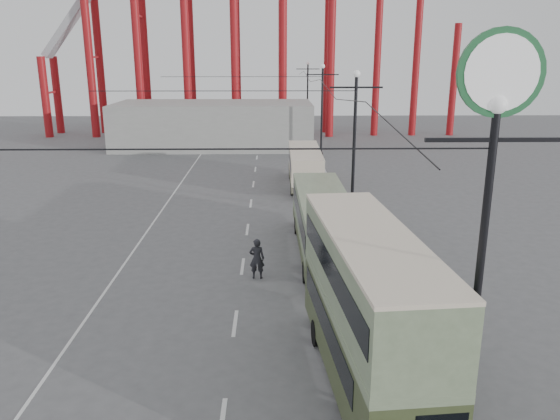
{
  "coord_description": "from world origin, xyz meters",
  "views": [
    {
      "loc": [
        0.44,
        -15.47,
        10.19
      ],
      "look_at": [
        0.87,
        9.74,
        3.0
      ],
      "focal_mm": 35.0,
      "sensor_mm": 36.0,
      "label": 1
    }
  ],
  "objects_px": {
    "lamp_post_near": "(492,158)",
    "single_decker_green": "(323,221)",
    "double_decker_bus": "(368,303)",
    "single_decker_cream": "(305,166)",
    "pedestrian": "(257,259)"
  },
  "relations": [
    {
      "from": "single_decker_cream",
      "to": "pedestrian",
      "type": "relative_size",
      "value": 4.87
    },
    {
      "from": "double_decker_bus",
      "to": "single_decker_green",
      "type": "xyz_separation_m",
      "value": [
        -0.21,
        12.05,
        -1.09
      ]
    },
    {
      "from": "lamp_post_near",
      "to": "double_decker_bus",
      "type": "xyz_separation_m",
      "value": [
        -2.22,
        2.69,
        -4.97
      ]
    },
    {
      "from": "single_decker_cream",
      "to": "single_decker_green",
      "type": "bearing_deg",
      "value": -89.21
    },
    {
      "from": "single_decker_green",
      "to": "lamp_post_near",
      "type": "bearing_deg",
      "value": -81.16
    },
    {
      "from": "lamp_post_near",
      "to": "pedestrian",
      "type": "height_order",
      "value": "lamp_post_near"
    },
    {
      "from": "lamp_post_near",
      "to": "single_decker_green",
      "type": "height_order",
      "value": "lamp_post_near"
    },
    {
      "from": "single_decker_green",
      "to": "pedestrian",
      "type": "bearing_deg",
      "value": -137.07
    },
    {
      "from": "single_decker_green",
      "to": "pedestrian",
      "type": "distance_m",
      "value": 4.76
    },
    {
      "from": "double_decker_bus",
      "to": "single_decker_green",
      "type": "relative_size",
      "value": 0.86
    },
    {
      "from": "single_decker_cream",
      "to": "pedestrian",
      "type": "xyz_separation_m",
      "value": [
        -3.39,
        -18.79,
        -0.69
      ]
    },
    {
      "from": "single_decker_green",
      "to": "single_decker_cream",
      "type": "distance_m",
      "value": 15.57
    },
    {
      "from": "lamp_post_near",
      "to": "double_decker_bus",
      "type": "relative_size",
      "value": 1.1
    },
    {
      "from": "single_decker_green",
      "to": "single_decker_cream",
      "type": "height_order",
      "value": "single_decker_green"
    },
    {
      "from": "single_decker_cream",
      "to": "pedestrian",
      "type": "height_order",
      "value": "single_decker_cream"
    }
  ]
}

